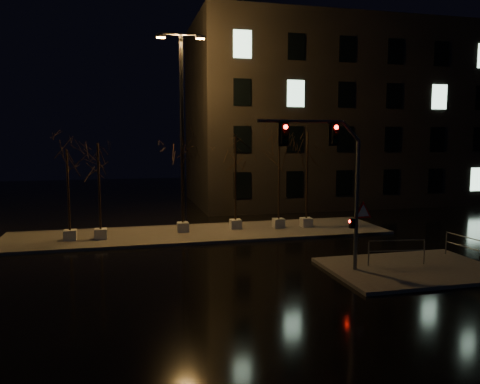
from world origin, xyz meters
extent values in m
plane|color=black|center=(0.00, 0.00, 0.00)|extent=(90.00, 90.00, 0.00)
cube|color=#4B4843|center=(0.00, 6.00, 0.07)|extent=(22.00, 5.00, 0.15)
cube|color=#4B4843|center=(7.50, -3.50, 0.07)|extent=(7.00, 5.00, 0.15)
cube|color=black|center=(14.00, 18.00, 7.50)|extent=(25.00, 12.00, 15.00)
cube|color=beige|center=(-7.16, 5.58, 0.43)|extent=(0.65, 0.65, 0.55)
cylinder|color=black|center=(-7.16, 5.58, 2.85)|extent=(0.11, 0.11, 4.30)
cube|color=beige|center=(-5.57, 5.54, 0.43)|extent=(0.65, 0.65, 0.55)
cylinder|color=black|center=(-5.57, 5.54, 3.02)|extent=(0.11, 0.11, 4.63)
cube|color=beige|center=(-1.00, 6.41, 0.43)|extent=(0.65, 0.65, 0.55)
cylinder|color=black|center=(-1.00, 6.41, 2.88)|extent=(0.11, 0.11, 4.36)
cube|color=beige|center=(2.21, 6.57, 0.43)|extent=(0.65, 0.65, 0.55)
cylinder|color=black|center=(2.21, 6.57, 3.19)|extent=(0.11, 0.11, 4.98)
cube|color=beige|center=(4.85, 6.28, 0.43)|extent=(0.65, 0.65, 0.55)
cylinder|color=black|center=(4.85, 6.28, 3.27)|extent=(0.11, 0.11, 5.15)
cube|color=beige|center=(6.59, 6.09, 0.43)|extent=(0.65, 0.65, 0.55)
cylinder|color=black|center=(6.59, 6.09, 3.33)|extent=(0.11, 0.11, 5.25)
cylinder|color=slate|center=(5.02, -3.21, 2.83)|extent=(0.16, 0.16, 5.36)
cylinder|color=slate|center=(2.49, -3.31, 6.26)|extent=(3.57, 0.27, 0.13)
cube|color=black|center=(3.95, -3.25, 5.77)|extent=(0.28, 0.21, 0.80)
cube|color=black|center=(1.81, -3.34, 5.77)|extent=(0.28, 0.21, 0.80)
cube|color=black|center=(4.83, -3.22, 2.11)|extent=(0.20, 0.17, 0.40)
cone|color=red|center=(5.29, -3.24, 2.56)|extent=(0.93, 0.06, 0.93)
sphere|color=#FF0C07|center=(5.02, -3.21, 6.04)|extent=(0.16, 0.16, 0.16)
cylinder|color=black|center=(-0.83, 7.51, 5.87)|extent=(0.23, 0.23, 11.44)
cylinder|color=black|center=(-0.83, 7.51, 11.59)|extent=(2.52, 0.35, 0.11)
cube|color=orange|center=(-1.97, 7.62, 11.42)|extent=(0.60, 0.37, 0.23)
cube|color=orange|center=(0.31, 7.41, 11.42)|extent=(0.60, 0.37, 0.23)
cylinder|color=slate|center=(5.84, -2.85, 0.66)|extent=(0.06, 0.06, 1.03)
cylinder|color=slate|center=(8.33, -3.18, 0.66)|extent=(0.06, 0.06, 1.03)
cylinder|color=slate|center=(7.09, -3.01, 1.23)|extent=(2.50, 0.37, 0.05)
cylinder|color=slate|center=(7.09, -3.01, 0.78)|extent=(2.50, 0.37, 0.05)
cylinder|color=slate|center=(10.42, -1.89, 0.65)|extent=(0.06, 0.06, 1.00)
cylinder|color=slate|center=(10.50, -3.01, 1.21)|extent=(0.20, 2.23, 0.04)
cylinder|color=slate|center=(10.50, -3.01, 0.76)|extent=(0.20, 2.23, 0.04)
camera|label=1|loc=(-4.21, -20.53, 5.64)|focal=35.00mm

